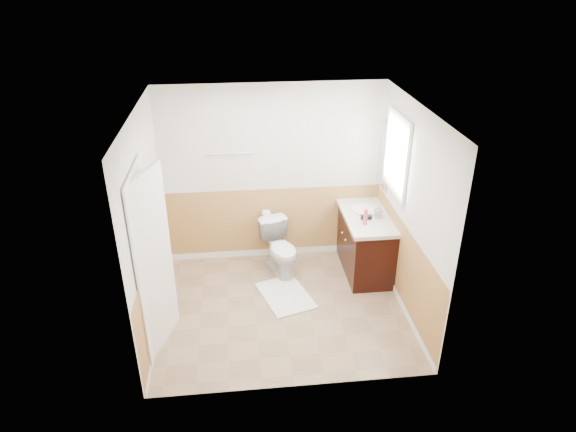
{
  "coord_description": "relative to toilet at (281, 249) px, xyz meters",
  "views": [
    {
      "loc": [
        -0.48,
        -5.06,
        3.88
      ],
      "look_at": [
        0.1,
        0.25,
        1.15
      ],
      "focal_mm": 31.55,
      "sensor_mm": 36.0,
      "label": 1
    }
  ],
  "objects": [
    {
      "name": "door_knob",
      "position": [
        -1.4,
        -0.95,
        0.59
      ],
      "size": [
        0.06,
        0.06,
        0.06
      ],
      "primitive_type": "sphere",
      "color": "silver",
      "rests_on": "door"
    },
    {
      "name": "door_frame",
      "position": [
        -1.54,
        -1.28,
        0.67
      ],
      "size": [
        0.02,
        0.92,
        2.1
      ],
      "primitive_type": "cube",
      "color": "white",
      "rests_on": "wall_left"
    },
    {
      "name": "sink_basin",
      "position": [
        1.15,
        0.06,
        0.5
      ],
      "size": [
        0.36,
        0.36,
        0.02
      ],
      "primitive_type": "cylinder",
      "color": "white",
      "rests_on": "countertop"
    },
    {
      "name": "vanity_knob_right",
      "position": [
        0.85,
        0.01,
        0.19
      ],
      "size": [
        0.03,
        0.03,
        0.03
      ],
      "primitive_type": "sphere",
      "color": "silver",
      "rests_on": "vanity_cabinet"
    },
    {
      "name": "countertop",
      "position": [
        1.14,
        -0.09,
        0.47
      ],
      "size": [
        0.6,
        1.15,
        0.05
      ],
      "primitive_type": "cube",
      "color": "beige",
      "rests_on": "vanity_cabinet"
    },
    {
      "name": "towel_bar",
      "position": [
        -0.61,
        0.41,
        1.24
      ],
      "size": [
        0.62,
        0.02,
        0.02
      ],
      "primitive_type": "cylinder",
      "rotation": [
        0.0,
        1.57,
        0.0
      ],
      "color": "silver",
      "rests_on": "wall_back"
    },
    {
      "name": "tp_holder_bar",
      "position": [
        -0.16,
        0.39,
        0.34
      ],
      "size": [
        0.14,
        0.02,
        0.02
      ],
      "primitive_type": "cylinder",
      "rotation": [
        0.0,
        1.57,
        0.0
      ],
      "color": "silver",
      "rests_on": "wall_back"
    },
    {
      "name": "mirror_panel",
      "position": [
        1.41,
        0.27,
        1.19
      ],
      "size": [
        0.02,
        0.35,
        0.9
      ],
      "primitive_type": "cube",
      "color": "silver",
      "rests_on": "wall_right"
    },
    {
      "name": "toilet",
      "position": [
        0.0,
        0.0,
        0.0
      ],
      "size": [
        0.59,
        0.79,
        0.72
      ],
      "primitive_type": "imported",
      "rotation": [
        0.0,
        0.0,
        0.31
      ],
      "color": "white",
      "rests_on": "floor"
    },
    {
      "name": "lotion_bottle",
      "position": [
        1.05,
        -0.35,
        0.6
      ],
      "size": [
        0.05,
        0.05,
        0.22
      ],
      "primitive_type": "cylinder",
      "color": "#E23A61",
      "rests_on": "countertop"
    },
    {
      "name": "window_frame",
      "position": [
        1.41,
        -0.25,
        1.39
      ],
      "size": [
        0.04,
        0.8,
        1.0
      ],
      "primitive_type": "cube",
      "color": "white",
      "rests_on": "wall_right"
    },
    {
      "name": "hair_dryer_body",
      "position": [
        1.1,
        -0.2,
        0.53
      ],
      "size": [
        0.14,
        0.07,
        0.07
      ],
      "primitive_type": "cylinder",
      "rotation": [
        0.0,
        1.57,
        0.0
      ],
      "color": "black",
      "rests_on": "countertop"
    },
    {
      "name": "wall_right",
      "position": [
        1.44,
        -0.83,
        0.89
      ],
      "size": [
        0.0,
        3.0,
        3.0
      ],
      "primitive_type": "plane",
      "rotation": [
        1.57,
        0.0,
        -1.57
      ],
      "color": "silver",
      "rests_on": "floor"
    },
    {
      "name": "wainscot_back",
      "position": [
        -0.06,
        0.45,
        0.14
      ],
      "size": [
        3.0,
        0.0,
        3.0
      ],
      "primitive_type": "plane",
      "rotation": [
        1.57,
        0.0,
        0.0
      ],
      "color": "tan",
      "rests_on": "floor"
    },
    {
      "name": "door",
      "position": [
        -1.46,
        -1.28,
        0.66
      ],
      "size": [
        0.29,
        0.78,
        2.04
      ],
      "primitive_type": "cube",
      "rotation": [
        0.0,
        0.0,
        -0.31
      ],
      "color": "white",
      "rests_on": "wall_left"
    },
    {
      "name": "hair_dryer_handle",
      "position": [
        1.07,
        -0.19,
        0.5
      ],
      "size": [
        0.03,
        0.03,
        0.07
      ],
      "primitive_type": "cylinder",
      "color": "black",
      "rests_on": "countertop"
    },
    {
      "name": "soap_dispenser",
      "position": [
        1.27,
        -0.17,
        0.58
      ],
      "size": [
        0.1,
        0.1,
        0.18
      ],
      "primitive_type": "imported",
      "rotation": [
        0.0,
        0.0,
        0.27
      ],
      "color": "#9297A4",
      "rests_on": "countertop"
    },
    {
      "name": "faucet",
      "position": [
        1.33,
        0.06,
        0.56
      ],
      "size": [
        0.02,
        0.02,
        0.14
      ],
      "primitive_type": "cylinder",
      "color": "silver",
      "rests_on": "countertop"
    },
    {
      "name": "tp_sheet",
      "position": [
        -0.16,
        0.39,
        0.23
      ],
      "size": [
        0.1,
        0.01,
        0.16
      ],
      "primitive_type": "cube",
      "color": "white",
      "rests_on": "tp_roll"
    },
    {
      "name": "wall_front",
      "position": [
        -0.06,
        -2.13,
        0.89
      ],
      "size": [
        3.0,
        0.0,
        3.0
      ],
      "primitive_type": "plane",
      "rotation": [
        -1.57,
        0.0,
        0.0
      ],
      "color": "silver",
      "rests_on": "floor"
    },
    {
      "name": "window_glass",
      "position": [
        1.42,
        -0.25,
        1.39
      ],
      "size": [
        0.01,
        0.7,
        0.9
      ],
      "primitive_type": "cube",
      "color": "white",
      "rests_on": "wall_right"
    },
    {
      "name": "floor",
      "position": [
        -0.06,
        -0.83,
        -0.36
      ],
      "size": [
        3.0,
        3.0,
        0.0
      ],
      "primitive_type": "plane",
      "color": "#8C7051",
      "rests_on": "ground"
    },
    {
      "name": "bath_mat",
      "position": [
        -0.0,
        -0.59,
        -0.35
      ],
      "size": [
        0.77,
        0.93,
        0.02
      ],
      "primitive_type": "cube",
      "rotation": [
        0.0,
        0.0,
        0.31
      ],
      "color": "white",
      "rests_on": "floor"
    },
    {
      "name": "tp_roll",
      "position": [
        -0.16,
        0.39,
        0.34
      ],
      "size": [
        0.1,
        0.11,
        0.11
      ],
      "primitive_type": "cylinder",
      "rotation": [
        0.0,
        1.57,
        0.0
      ],
      "color": "white",
      "rests_on": "tp_holder_bar"
    },
    {
      "name": "wall_left",
      "position": [
        -1.56,
        -0.83,
        0.89
      ],
      "size": [
        0.0,
        3.0,
        3.0
      ],
      "primitive_type": "plane",
      "rotation": [
        1.57,
        0.0,
        1.57
      ],
      "color": "silver",
      "rests_on": "floor"
    },
    {
      "name": "ceiling",
      "position": [
        -0.06,
        -0.83,
        2.14
      ],
      "size": [
        3.0,
        3.0,
        0.0
      ],
      "primitive_type": "plane",
      "rotation": [
        3.14,
        0.0,
        0.0
      ],
      "color": "white",
      "rests_on": "floor"
    },
    {
      "name": "wainscot_left",
      "position": [
        -1.55,
        -0.83,
        0.14
      ],
      "size": [
        0.0,
        2.6,
        2.6
      ],
      "primitive_type": "plane",
      "rotation": [
        1.57,
        0.0,
        1.57
      ],
      "color": "tan",
      "rests_on": "floor"
    },
    {
      "name": "wainscot_front",
      "position": [
        -0.06,
        -2.12,
        0.14
      ],
      "size": [
        3.0,
        0.0,
        3.0
      ],
      "primitive_type": "plane",
      "rotation": [
        -1.57,
        0.0,
        0.0
      ],
      "color": "tan",
      "rests_on": "floor"
    },
    {
      "name": "vanity_cabinet",
      "position": [
        1.15,
        -0.09,
        0.04
      ],
      "size": [
        0.55,
        1.1,
        0.8
      ],
      "primitive_type": "cube",
      "color": "black",
      "rests_on": "floor"
    },
    {
      "name": "wall_back",
      "position": [
        -0.06,
        0.47,
        0.89
      ],
      "size": [
        3.0,
        0.0,
        3.0
      ],
      "primitive_type": "plane",
      "rotation": [
        1.57,
        0.0,
        0.0
      ],
      "color": "silver",
      "rests_on": "floor"
    },
    {
      "name": "wainscot_right",
      "position": [
        1.42,
        -0.83,
        0.14
      ],
      "size": [
        0.0,
        2.6,
        2.6
      ],
      "primitive_type": "plane",
      "rotation": [
        1.57,
        0.0,
        -1.57
      ],
      "color": "tan",
      "rests_on": "floor"
    },
    {
      "name": "vanity_knob_left",
      "position": [
        0.85,
        -0.19,
        0.19
      ],
      "size": [
        0.03,
        0.03,
        0.03
      ],
      "primitive_type": "sphere",
      "color": "silver",
      "rests_on": "vanity_cabinet"
    }
  ]
}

